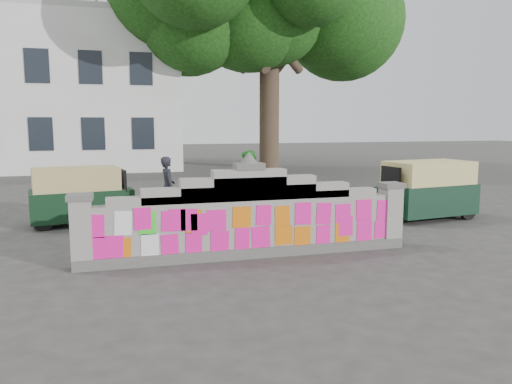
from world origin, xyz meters
TOP-DOWN VIEW (x-y plane):
  - ground at (0.00, 0.00)m, footprint 100.00×100.00m
  - parapet_wall at (-0.00, -0.01)m, footprint 6.48×0.44m
  - building at (-7.00, 21.98)m, footprint 16.00×10.00m
  - shade_tree at (6.00, 18.00)m, footprint 12.00×10.00m
  - cyclist_bike at (-1.19, 3.24)m, footprint 1.72×0.77m
  - cyclist_rider at (-1.19, 3.24)m, footprint 0.42×0.58m
  - pedestrian at (0.92, 3.51)m, footprint 0.71×0.90m
  - rickshaw_left at (-3.31, 4.18)m, footprint 2.66×1.55m
  - rickshaw_right at (5.49, 2.37)m, footprint 2.85×1.61m

SIDE VIEW (x-z plane):
  - ground at x=0.00m, z-range 0.00..0.00m
  - cyclist_bike at x=-1.19m, z-range 0.00..0.87m
  - cyclist_rider at x=-1.19m, z-range 0.00..1.48m
  - rickshaw_left at x=-3.31m, z-range 0.03..1.46m
  - parapet_wall at x=0.00m, z-range -0.26..1.75m
  - rickshaw_right at x=5.49m, z-range 0.03..1.57m
  - pedestrian at x=0.92m, z-range 0.00..1.84m
  - building at x=-7.00m, z-range -0.44..8.46m
  - shade_tree at x=6.00m, z-range 2.94..14.94m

